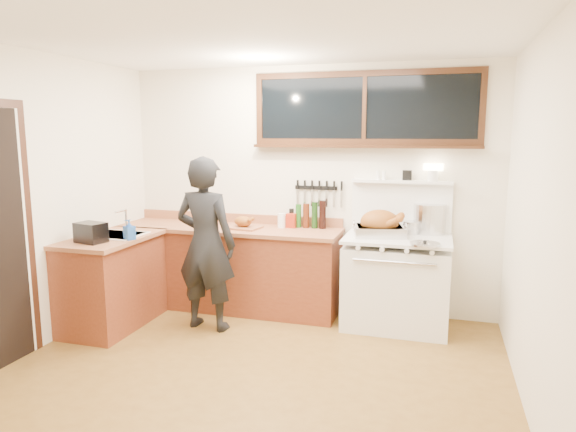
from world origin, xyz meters
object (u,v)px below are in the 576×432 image
(man, at_px, (206,244))
(roast_turkey, at_px, (380,225))
(cutting_board, at_px, (243,224))
(vintage_stove, at_px, (396,280))

(man, bearing_deg, roast_turkey, 20.03)
(man, distance_m, cutting_board, 0.61)
(vintage_stove, distance_m, roast_turkey, 0.56)
(vintage_stove, height_order, roast_turkey, vintage_stove)
(cutting_board, xyz_separation_m, roast_turkey, (1.43, 0.01, 0.05))
(vintage_stove, height_order, man, man)
(man, relative_size, cutting_board, 4.33)
(man, height_order, roast_turkey, man)
(vintage_stove, xyz_separation_m, roast_turkey, (-0.18, -0.00, 0.54))
(vintage_stove, height_order, cutting_board, vintage_stove)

